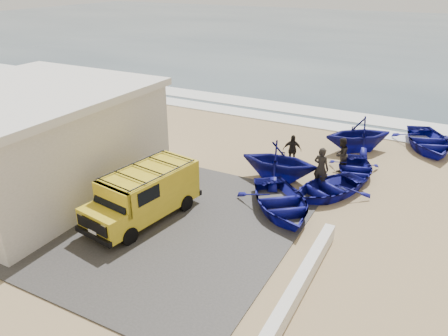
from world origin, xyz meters
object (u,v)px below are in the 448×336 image
at_px(fisherman_back, 292,150).
at_px(boat_near_right, 328,188).
at_px(parapet, 302,280).
at_px(boat_far_right, 428,141).
at_px(boat_far_left, 358,134).
at_px(building, 27,140).
at_px(boat_mid_right, 355,169).
at_px(fisherman_middle, 341,155).
at_px(boat_mid_left, 279,161).
at_px(van, 145,193).
at_px(fisherman_front, 321,168).
at_px(boat_near_left, 281,202).

bearing_deg(fisherman_back, boat_near_right, -63.67).
xyz_separation_m(parapet, boat_far_right, (2.28, 13.77, 0.18)).
relative_size(parapet, boat_far_left, 1.70).
xyz_separation_m(building, boat_mid_right, (12.12, 7.60, -1.82)).
xyz_separation_m(boat_near_right, fisherman_back, (-2.45, 2.36, 0.39)).
bearing_deg(fisherman_middle, boat_near_right, 18.36).
relative_size(building, boat_far_right, 2.15).
relative_size(building, parapet, 1.57).
distance_m(parapet, boat_mid_left, 7.46).
distance_m(van, boat_mid_right, 9.75).
distance_m(boat_near_right, fisherman_front, 0.95).
bearing_deg(fisherman_middle, parapet, 21.67).
bearing_deg(boat_near_left, boat_near_right, 21.10).
bearing_deg(fisherman_front, fisherman_middle, -87.28).
distance_m(boat_near_right, boat_mid_right, 2.56).
relative_size(boat_mid_right, fisherman_middle, 2.01).
bearing_deg(boat_mid_right, boat_far_right, 48.57).
bearing_deg(boat_far_right, fisherman_front, -137.72).
height_order(boat_mid_left, boat_far_right, boat_mid_left).
bearing_deg(boat_near_right, boat_near_left, -91.63).
distance_m(parapet, boat_mid_right, 8.61).
bearing_deg(fisherman_back, boat_near_left, -95.05).
relative_size(van, boat_near_right, 1.35).
height_order(van, boat_near_right, van).
bearing_deg(fisherman_middle, fisherman_front, 6.23).
height_order(boat_far_left, fisherman_back, boat_far_left).
relative_size(boat_mid_right, fisherman_front, 1.75).
height_order(parapet, boat_mid_left, boat_mid_left).
distance_m(building, van, 6.03).
relative_size(van, boat_far_right, 1.11).
height_order(boat_near_left, fisherman_front, fisherman_front).
distance_m(van, boat_far_right, 15.47).
bearing_deg(fisherman_front, van, 58.28).
relative_size(boat_mid_left, boat_far_left, 0.97).
height_order(boat_far_left, fisherman_front, fisherman_front).
xyz_separation_m(boat_far_right, fisherman_front, (-3.73, -7.11, 0.49)).
bearing_deg(boat_near_left, parapet, -99.26).
xyz_separation_m(boat_near_left, boat_mid_right, (1.83, 4.65, -0.09)).
relative_size(boat_far_left, fisherman_back, 2.31).
distance_m(building, fisherman_front, 12.47).
distance_m(building, boat_far_right, 19.61).
xyz_separation_m(boat_near_right, boat_far_left, (-0.04, 5.68, 0.56)).
xyz_separation_m(parapet, fisherman_middle, (-1.14, 8.88, 0.54)).
distance_m(parapet, fisherman_front, 6.86).
xyz_separation_m(boat_mid_left, boat_far_right, (5.63, 7.14, -0.46)).
distance_m(boat_far_left, fisherman_front, 5.14).
bearing_deg(boat_mid_left, fisherman_front, -92.21).
distance_m(van, fisherman_middle, 9.49).
xyz_separation_m(parapet, boat_near_left, (-2.21, 3.94, 0.15)).
xyz_separation_m(boat_near_right, fisherman_middle, (-0.20, 2.78, 0.44)).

